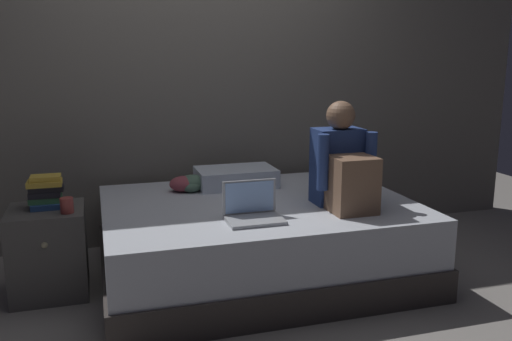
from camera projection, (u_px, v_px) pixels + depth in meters
The scene contains 10 objects.
ground_plane at pixel (241, 297), 3.28m from camera, with size 8.00×8.00×0.00m, color gray.
wall_back at pixel (199, 67), 4.12m from camera, with size 5.60×0.10×2.70m, color slate.
bed at pixel (258, 239), 3.56m from camera, with size 2.00×1.50×0.51m.
nightstand at pixel (49, 251), 3.28m from camera, with size 0.44×0.46×0.54m.
person_sitting at pixel (343, 167), 3.34m from camera, with size 0.39×0.44×0.66m.
laptop at pixel (253, 211), 3.10m from camera, with size 0.32×0.23×0.22m.
pillow at pixel (236, 177), 3.91m from camera, with size 0.56×0.36×0.13m, color silver.
book_stack at pixel (46, 192), 3.24m from camera, with size 0.21×0.16×0.20m.
mug at pixel (67, 205), 3.14m from camera, with size 0.08×0.08×0.09m, color #933833.
clothes_pile at pixel (189, 183), 3.77m from camera, with size 0.26×0.24×0.11m.
Camera 1 is at (-0.79, -2.94, 1.44)m, focal length 37.94 mm.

